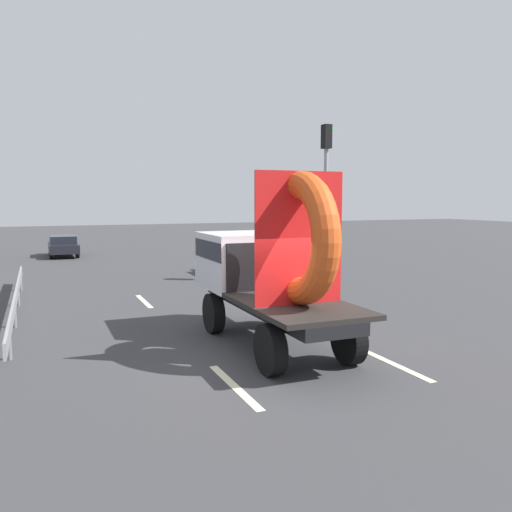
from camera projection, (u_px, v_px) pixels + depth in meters
name	position (u px, v px, depth m)	size (l,w,h in m)	color
ground_plane	(283.00, 359.00, 10.74)	(120.00, 120.00, 0.00)	#38383A
flatbed_truck	(265.00, 265.00, 11.87)	(2.02, 5.42, 3.80)	black
distant_sedan	(241.00, 258.00, 22.62)	(1.75, 4.09, 1.34)	black
traffic_light	(326.00, 181.00, 20.12)	(0.42, 0.36, 6.08)	gray
guardrail	(16.00, 297.00, 14.63)	(0.10, 11.74, 0.71)	gray
lane_dash_left_near	(234.00, 386.00, 9.14)	(2.38, 0.16, 0.01)	beige
lane_dash_left_far	(144.00, 301.00, 16.77)	(2.26, 0.16, 0.01)	beige
lane_dash_right_near	(387.00, 361.00, 10.57)	(2.73, 0.16, 0.01)	beige
lane_dash_right_far	(246.00, 296.00, 17.62)	(2.03, 0.16, 0.01)	beige
oncoming_car	(63.00, 245.00, 29.98)	(1.56, 3.65, 1.19)	black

